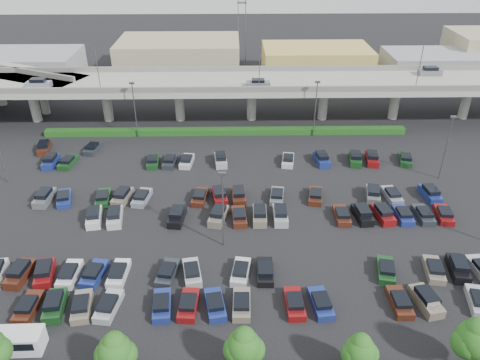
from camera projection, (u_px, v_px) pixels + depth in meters
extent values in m
plane|color=black|center=(224.00, 209.00, 64.69)|extent=(280.00, 280.00, 0.00)
cube|color=gray|center=(226.00, 84.00, 88.73)|extent=(150.00, 13.00, 1.10)
cube|color=#5D5D58|center=(225.00, 90.00, 82.80)|extent=(150.00, 0.50, 1.00)
cube|color=#5D5D58|center=(226.00, 69.00, 93.61)|extent=(150.00, 0.50, 1.00)
cylinder|color=gray|center=(34.00, 105.00, 90.11)|extent=(1.80, 1.80, 6.70)
cube|color=#5D5D58|center=(31.00, 89.00, 88.53)|extent=(2.60, 9.75, 0.50)
cylinder|color=gray|center=(107.00, 104.00, 90.33)|extent=(1.80, 1.80, 6.70)
cube|color=#5D5D58|center=(105.00, 88.00, 88.75)|extent=(2.60, 9.75, 0.50)
cylinder|color=gray|center=(180.00, 104.00, 90.55)|extent=(1.80, 1.80, 6.70)
cube|color=#5D5D58|center=(178.00, 88.00, 88.97)|extent=(2.60, 9.75, 0.50)
cylinder|color=gray|center=(252.00, 103.00, 90.77)|extent=(1.80, 1.80, 6.70)
cube|color=#5D5D58|center=(252.00, 87.00, 89.19)|extent=(2.60, 9.75, 0.50)
cylinder|color=gray|center=(323.00, 103.00, 90.98)|extent=(1.80, 1.80, 6.70)
cube|color=#5D5D58|center=(325.00, 87.00, 89.40)|extent=(2.60, 9.75, 0.50)
cylinder|color=gray|center=(395.00, 102.00, 91.20)|extent=(1.80, 1.80, 6.70)
cube|color=#5D5D58|center=(398.00, 87.00, 89.62)|extent=(2.60, 9.75, 0.50)
cylinder|color=gray|center=(466.00, 102.00, 91.42)|extent=(1.80, 1.80, 6.70)
cube|color=#5D5D58|center=(470.00, 86.00, 89.84)|extent=(2.60, 9.75, 0.50)
cube|color=gray|center=(39.00, 85.00, 85.07)|extent=(4.40, 1.82, 1.05)
cube|color=black|center=(38.00, 80.00, 84.66)|extent=(2.60, 1.60, 0.65)
cube|color=slate|center=(258.00, 84.00, 85.75)|extent=(4.40, 1.82, 0.82)
cube|color=black|center=(258.00, 81.00, 85.43)|extent=(2.30, 1.60, 0.50)
cube|color=slate|center=(430.00, 72.00, 91.41)|extent=(4.40, 1.82, 1.05)
cube|color=black|center=(431.00, 68.00, 91.00)|extent=(2.60, 1.60, 0.65)
cylinder|color=#49494E|center=(98.00, 71.00, 80.83)|extent=(0.14, 0.14, 8.00)
cylinder|color=#49494E|center=(259.00, 70.00, 81.27)|extent=(0.14, 0.14, 8.00)
cylinder|color=#49494E|center=(419.00, 69.00, 81.70)|extent=(0.14, 0.14, 8.00)
cylinder|color=gray|center=(43.00, 98.00, 93.42)|extent=(1.60, 1.60, 6.70)
cube|color=#123E12|center=(226.00, 131.00, 86.04)|extent=(66.00, 1.60, 1.10)
sphere|color=#1C4B14|center=(115.00, 351.00, 39.79)|extent=(3.04, 3.04, 3.04)
sphere|color=#1C4B14|center=(124.00, 354.00, 40.16)|extent=(2.39, 2.39, 2.39)
sphere|color=#1C4B14|center=(108.00, 355.00, 39.88)|extent=(2.39, 2.39, 2.39)
sphere|color=#1C4B14|center=(114.00, 343.00, 39.46)|extent=(2.06, 2.06, 2.06)
sphere|color=#1C4B14|center=(244.00, 346.00, 40.20)|extent=(3.07, 3.07, 3.07)
sphere|color=#1C4B14|center=(252.00, 350.00, 40.57)|extent=(2.41, 2.41, 2.41)
sphere|color=#1C4B14|center=(237.00, 350.00, 40.29)|extent=(2.41, 2.41, 2.41)
sphere|color=#1C4B14|center=(244.00, 338.00, 39.87)|extent=(2.08, 2.08, 2.08)
sphere|color=#1C4B14|center=(360.00, 351.00, 40.14)|extent=(2.79, 2.79, 2.79)
sphere|color=#1C4B14|center=(366.00, 354.00, 40.48)|extent=(2.19, 2.19, 2.19)
sphere|color=#1C4B14|center=(353.00, 354.00, 40.21)|extent=(2.19, 2.19, 2.19)
sphere|color=#1C4B14|center=(361.00, 344.00, 39.84)|extent=(1.89, 1.89, 1.89)
sphere|color=#1C4B14|center=(475.00, 340.00, 40.31)|extent=(3.43, 3.43, 3.43)
sphere|color=#1C4B14|center=(467.00, 343.00, 40.42)|extent=(2.70, 2.70, 2.70)
sphere|color=#1C4B14|center=(478.00, 331.00, 39.92)|extent=(2.33, 2.33, 2.33)
cube|color=silver|center=(8.00, 342.00, 43.65)|extent=(6.51, 2.27, 1.89)
cube|color=black|center=(7.00, 339.00, 43.42)|extent=(5.61, 2.31, 0.85)
cube|color=silver|center=(6.00, 334.00, 43.12)|extent=(6.60, 2.36, 0.22)
cube|color=#471F12|center=(29.00, 307.00, 48.18)|extent=(2.02, 4.48, 0.82)
cube|color=black|center=(26.00, 304.00, 47.69)|extent=(1.71, 2.37, 0.50)
cube|color=#163F1B|center=(55.00, 306.00, 48.16)|extent=(2.31, 4.58, 1.05)
cube|color=black|center=(54.00, 300.00, 47.75)|extent=(1.89, 2.77, 0.65)
cube|color=#786C5E|center=(82.00, 307.00, 48.26)|extent=(2.44, 4.62, 0.82)
cube|color=black|center=(81.00, 304.00, 47.78)|extent=(1.92, 2.51, 0.50)
cube|color=#A9A9AD|center=(109.00, 306.00, 48.31)|extent=(2.48, 4.63, 0.82)
cube|color=black|center=(108.00, 303.00, 47.82)|extent=(1.94, 2.52, 0.50)
cube|color=navy|center=(162.00, 306.00, 48.39)|extent=(2.20, 4.54, 0.82)
cube|color=black|center=(161.00, 303.00, 47.90)|extent=(1.80, 2.43, 0.50)
cube|color=maroon|center=(189.00, 305.00, 48.43)|extent=(2.12, 4.52, 0.82)
cube|color=black|center=(188.00, 302.00, 47.95)|extent=(1.76, 2.41, 0.50)
cube|color=navy|center=(215.00, 305.00, 48.48)|extent=(2.56, 4.65, 0.82)
cube|color=black|center=(215.00, 302.00, 47.99)|extent=(1.98, 2.55, 0.50)
cube|color=#786C5E|center=(242.00, 305.00, 48.52)|extent=(1.95, 4.45, 0.82)
cube|color=black|center=(242.00, 302.00, 48.03)|extent=(1.67, 2.35, 0.50)
cube|color=maroon|center=(294.00, 304.00, 48.60)|extent=(1.94, 4.45, 0.82)
cube|color=black|center=(295.00, 301.00, 48.12)|extent=(1.66, 2.34, 0.50)
cube|color=navy|center=(321.00, 304.00, 48.65)|extent=(2.30, 4.58, 0.82)
cube|color=black|center=(322.00, 300.00, 48.16)|extent=(1.85, 2.47, 0.50)
cube|color=#471F12|center=(399.00, 302.00, 48.78)|extent=(1.83, 4.41, 0.82)
cube|color=black|center=(401.00, 299.00, 48.29)|extent=(1.61, 2.31, 0.50)
cube|color=#786C5E|center=(426.00, 301.00, 48.76)|extent=(2.64, 4.67, 1.05)
cube|color=black|center=(427.00, 296.00, 48.35)|extent=(2.07, 2.86, 0.65)
cube|color=#A9A9AD|center=(478.00, 301.00, 48.90)|extent=(2.67, 4.68, 0.82)
cube|color=black|center=(480.00, 298.00, 48.42)|extent=(2.03, 2.58, 0.50)
cube|color=#471F12|center=(20.00, 274.00, 52.40)|extent=(2.33, 4.59, 1.05)
cube|color=black|center=(19.00, 268.00, 51.99)|extent=(1.90, 2.77, 0.65)
cube|color=maroon|center=(45.00, 274.00, 52.44)|extent=(2.60, 4.66, 1.05)
cube|color=black|center=(43.00, 268.00, 52.03)|extent=(2.05, 2.85, 0.65)
cube|color=white|center=(70.00, 274.00, 52.54)|extent=(1.99, 4.47, 0.82)
cube|color=black|center=(68.00, 271.00, 52.06)|extent=(1.69, 2.36, 0.50)
cube|color=navy|center=(94.00, 274.00, 52.59)|extent=(2.51, 4.64, 0.82)
cube|color=black|center=(93.00, 271.00, 52.10)|extent=(1.95, 2.53, 0.50)
cube|color=white|center=(119.00, 274.00, 52.63)|extent=(2.07, 4.50, 0.82)
cube|color=black|center=(118.00, 271.00, 52.14)|extent=(1.73, 2.39, 0.50)
cube|color=#262B31|center=(168.00, 273.00, 52.72)|extent=(2.53, 4.64, 0.82)
cube|color=black|center=(167.00, 270.00, 52.23)|extent=(1.97, 2.54, 0.50)
cube|color=#A9A9AD|center=(192.00, 273.00, 52.76)|extent=(2.57, 4.65, 0.82)
cube|color=black|center=(192.00, 270.00, 52.27)|extent=(1.98, 2.55, 0.50)
cube|color=silver|center=(241.00, 272.00, 52.84)|extent=(2.50, 4.63, 0.82)
cube|color=black|center=(241.00, 269.00, 52.36)|extent=(1.95, 2.53, 0.50)
cube|color=black|center=(265.00, 272.00, 52.89)|extent=(1.94, 4.45, 0.82)
cube|color=black|center=(265.00, 269.00, 52.40)|extent=(1.66, 2.34, 0.50)
cube|color=#163F1B|center=(386.00, 270.00, 53.10)|extent=(2.69, 4.68, 0.82)
cube|color=black|center=(387.00, 267.00, 52.61)|extent=(2.04, 2.58, 0.50)
cube|color=#786C5E|center=(434.00, 270.00, 53.19)|extent=(2.49, 4.63, 0.82)
cube|color=black|center=(436.00, 267.00, 52.70)|extent=(1.94, 2.52, 0.50)
cube|color=black|center=(458.00, 269.00, 53.17)|extent=(2.46, 4.62, 1.05)
cube|color=black|center=(460.00, 263.00, 52.76)|extent=(1.97, 2.81, 0.65)
cube|color=white|center=(94.00, 218.00, 62.00)|extent=(2.54, 4.64, 1.05)
cube|color=black|center=(93.00, 212.00, 61.59)|extent=(2.02, 2.83, 0.65)
cube|color=silver|center=(115.00, 217.00, 62.04)|extent=(2.40, 4.60, 1.05)
cube|color=black|center=(114.00, 212.00, 61.63)|extent=(1.94, 2.79, 0.65)
cube|color=black|center=(177.00, 217.00, 62.17)|extent=(2.30, 4.58, 1.05)
cube|color=black|center=(177.00, 212.00, 61.76)|extent=(1.88, 2.76, 0.65)
cube|color=#786C5E|center=(218.00, 216.00, 62.26)|extent=(2.85, 4.71, 1.05)
cube|color=black|center=(218.00, 211.00, 61.85)|extent=(2.19, 2.92, 0.65)
cube|color=#471F12|center=(239.00, 217.00, 62.36)|extent=(2.11, 4.51, 0.82)
cube|color=black|center=(239.00, 214.00, 61.87)|extent=(1.75, 2.40, 0.50)
cube|color=#786C5E|center=(260.00, 216.00, 62.34)|extent=(1.95, 4.45, 1.05)
cube|color=black|center=(260.00, 211.00, 61.93)|extent=(1.68, 2.65, 0.65)
cube|color=#A9A9AD|center=(280.00, 216.00, 62.39)|extent=(1.88, 4.42, 1.05)
cube|color=black|center=(281.00, 211.00, 61.97)|extent=(1.63, 2.62, 0.65)
cube|color=#471F12|center=(342.00, 216.00, 62.57)|extent=(1.87, 4.42, 0.82)
cube|color=black|center=(342.00, 213.00, 62.08)|extent=(1.63, 2.32, 0.50)
cube|color=black|center=(362.00, 215.00, 62.56)|extent=(2.28, 4.57, 1.05)
cube|color=black|center=(363.00, 210.00, 62.14)|extent=(1.87, 2.76, 0.65)
cube|color=maroon|center=(383.00, 215.00, 62.60)|extent=(2.52, 4.64, 1.05)
cube|color=black|center=(384.00, 210.00, 62.19)|extent=(2.01, 2.83, 0.65)
cube|color=navy|center=(403.00, 215.00, 62.70)|extent=(1.89, 4.43, 0.82)
cube|color=black|center=(404.00, 212.00, 62.21)|extent=(1.64, 2.32, 0.50)
cube|color=#262B31|center=(423.00, 215.00, 62.74)|extent=(1.93, 4.44, 0.82)
cube|color=black|center=(425.00, 212.00, 62.25)|extent=(1.66, 2.34, 0.50)
cube|color=maroon|center=(443.00, 215.00, 62.78)|extent=(2.38, 4.60, 0.82)
cube|color=black|center=(445.00, 212.00, 62.30)|extent=(1.89, 2.49, 0.50)
cube|color=slate|center=(45.00, 198.00, 66.20)|extent=(2.15, 4.52, 1.05)
cube|color=black|center=(43.00, 193.00, 65.79)|extent=(1.79, 2.71, 0.65)
cube|color=navy|center=(64.00, 199.00, 66.30)|extent=(2.85, 4.71, 0.82)
cube|color=black|center=(63.00, 196.00, 65.81)|extent=(2.12, 2.62, 0.50)
cube|color=#163F1B|center=(103.00, 198.00, 66.38)|extent=(2.32, 4.58, 0.82)
cube|color=black|center=(102.00, 195.00, 65.89)|extent=(1.86, 2.47, 0.50)
cube|color=#786C5E|center=(123.00, 197.00, 66.37)|extent=(2.65, 4.67, 1.05)
cube|color=black|center=(122.00, 192.00, 65.96)|extent=(2.08, 2.86, 0.65)
cube|color=gray|center=(142.00, 198.00, 66.47)|extent=(2.53, 4.64, 0.82)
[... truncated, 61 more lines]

